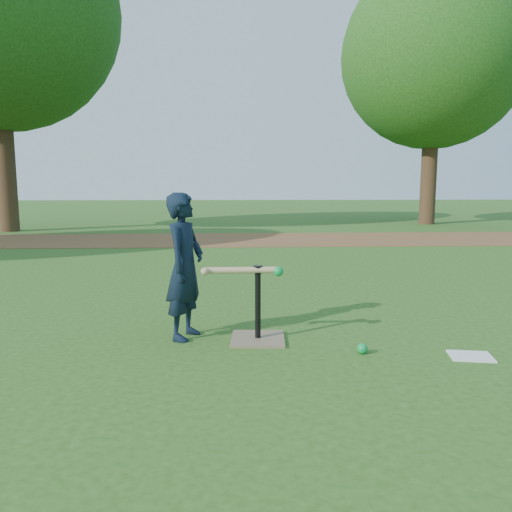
{
  "coord_description": "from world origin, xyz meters",
  "views": [
    {
      "loc": [
        0.1,
        -4.04,
        1.25
      ],
      "look_at": [
        0.31,
        0.18,
        0.65
      ],
      "focal_mm": 35.0,
      "sensor_mm": 36.0,
      "label": 1
    }
  ],
  "objects": [
    {
      "name": "ground",
      "position": [
        0.0,
        0.0,
        0.0
      ],
      "size": [
        80.0,
        80.0,
        0.0
      ],
      "primitive_type": "plane",
      "color": "#285116",
      "rests_on": "ground"
    },
    {
      "name": "dirt_strip",
      "position": [
        0.0,
        7.5,
        0.01
      ],
      "size": [
        24.0,
        3.0,
        0.01
      ],
      "primitive_type": "cube",
      "color": "brown",
      "rests_on": "ground"
    },
    {
      "name": "child",
      "position": [
        -0.28,
        -0.02,
        0.6
      ],
      "size": [
        0.41,
        0.5,
        1.19
      ],
      "primitive_type": "imported",
      "rotation": [
        0.0,
        0.0,
        1.24
      ],
      "color": "black",
      "rests_on": "ground"
    },
    {
      "name": "wiffle_ball_ground",
      "position": [
        1.07,
        -0.49,
        0.04
      ],
      "size": [
        0.08,
        0.08,
        0.08
      ],
      "primitive_type": "sphere",
      "color": "#0D913D",
      "rests_on": "ground"
    },
    {
      "name": "clipboard",
      "position": [
        1.85,
        -0.6,
        0.01
      ],
      "size": [
        0.34,
        0.28,
        0.01
      ],
      "primitive_type": "cube",
      "rotation": [
        0.0,
        0.0,
        -0.18
      ],
      "color": "white",
      "rests_on": "ground"
    },
    {
      "name": "batting_tee",
      "position": [
        0.31,
        -0.12,
        0.11
      ],
      "size": [
        0.46,
        0.46,
        0.61
      ],
      "color": "#7A654E",
      "rests_on": "ground"
    },
    {
      "name": "swing_action",
      "position": [
        0.21,
        -0.15,
        0.58
      ],
      "size": [
        0.65,
        0.1,
        0.08
      ],
      "color": "tan",
      "rests_on": "ground"
    },
    {
      "name": "tree_right",
      "position": [
        6.5,
        12.0,
        5.29
      ],
      "size": [
        5.8,
        5.8,
        8.21
      ],
      "color": "#382316",
      "rests_on": "ground"
    }
  ]
}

